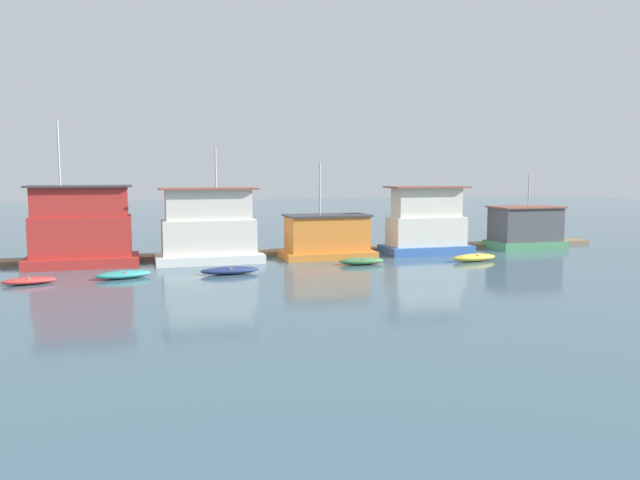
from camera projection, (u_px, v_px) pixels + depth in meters
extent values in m
plane|color=#426070|center=(316.00, 257.00, 45.98)|extent=(200.00, 200.00, 0.00)
cube|color=#846B4C|center=(307.00, 251.00, 48.50)|extent=(51.00, 2.07, 0.30)
cube|color=red|center=(83.00, 261.00, 41.83)|extent=(7.26, 3.86, 0.66)
cube|color=red|center=(82.00, 236.00, 41.65)|extent=(6.35, 2.95, 2.68)
cube|color=red|center=(81.00, 202.00, 41.40)|extent=(6.02, 2.62, 1.94)
cube|color=#38383D|center=(80.00, 186.00, 41.29)|extent=(6.65, 3.25, 0.12)
cylinder|color=#B2B2B7|center=(59.00, 153.00, 40.71)|extent=(0.12, 0.12, 4.22)
cube|color=white|center=(209.00, 258.00, 43.58)|extent=(7.35, 3.80, 0.60)
cube|color=silver|center=(209.00, 237.00, 43.42)|extent=(6.35, 2.80, 2.38)
cube|color=silver|center=(208.00, 205.00, 43.18)|extent=(5.80, 2.25, 2.08)
cube|color=brown|center=(208.00, 189.00, 43.06)|extent=(6.65, 3.10, 0.12)
cylinder|color=#B2B2B7|center=(216.00, 167.00, 43.06)|extent=(0.12, 0.12, 2.80)
cube|color=orange|center=(327.00, 254.00, 45.83)|extent=(6.74, 3.78, 0.51)
cube|color=orange|center=(327.00, 234.00, 45.67)|extent=(5.80, 2.84, 2.54)
cube|color=#38383D|center=(327.00, 215.00, 45.52)|extent=(6.10, 3.14, 0.12)
cylinder|color=#B2B2B7|center=(320.00, 188.00, 45.16)|extent=(0.12, 0.12, 3.83)
cube|color=#3866B7|center=(426.00, 249.00, 48.21)|extent=(6.71, 3.45, 0.64)
cube|color=silver|center=(426.00, 231.00, 48.06)|extent=(5.78, 2.52, 2.20)
cube|color=silver|center=(427.00, 202.00, 47.82)|extent=(5.15, 1.89, 2.23)
cube|color=brown|center=(427.00, 187.00, 47.69)|extent=(6.08, 2.82, 0.12)
cube|color=#4C9360|center=(525.00, 244.00, 51.58)|extent=(5.88, 3.54, 0.62)
cube|color=#4C4C51|center=(525.00, 224.00, 51.40)|extent=(5.33, 3.00, 2.73)
cube|color=brown|center=(526.00, 207.00, 51.25)|extent=(5.63, 3.30, 0.12)
cylinder|color=#B2B2B7|center=(529.00, 190.00, 51.16)|extent=(0.12, 0.12, 2.62)
ellipsoid|color=red|center=(29.00, 281.00, 34.98)|extent=(3.02, 1.74, 0.39)
cube|color=#997F60|center=(29.00, 278.00, 34.97)|extent=(0.35, 1.03, 0.08)
ellipsoid|color=teal|center=(123.00, 274.00, 36.93)|extent=(3.49, 2.16, 0.46)
cube|color=#997F60|center=(123.00, 272.00, 36.91)|extent=(0.45, 1.17, 0.08)
ellipsoid|color=navy|center=(230.00, 270.00, 38.43)|extent=(3.66, 1.39, 0.47)
cube|color=#997F60|center=(230.00, 268.00, 38.41)|extent=(0.20, 1.07, 0.08)
ellipsoid|color=#47844C|center=(361.00, 261.00, 42.41)|extent=(3.19, 1.39, 0.49)
cube|color=#997F60|center=(361.00, 258.00, 42.39)|extent=(0.22, 1.02, 0.08)
ellipsoid|color=yellow|center=(474.00, 258.00, 43.96)|extent=(3.63, 1.50, 0.53)
cube|color=#997F60|center=(474.00, 255.00, 43.94)|extent=(0.27, 0.94, 0.08)
cylinder|color=brown|center=(510.00, 238.00, 52.09)|extent=(0.23, 0.23, 1.55)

